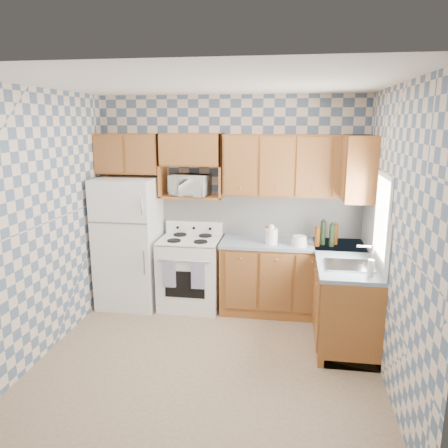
{
  "coord_description": "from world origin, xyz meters",
  "views": [
    {
      "loc": [
        0.78,
        -3.96,
        2.37
      ],
      "look_at": [
        0.05,
        0.75,
        1.25
      ],
      "focal_mm": 35.0,
      "sensor_mm": 36.0,
      "label": 1
    }
  ],
  "objects": [
    {
      "name": "backsplash_right",
      "position": [
        1.69,
        0.8,
        1.2
      ],
      "size": [
        0.02,
        1.6,
        0.56
      ],
      "primitive_type": "cube",
      "color": "white",
      "rests_on": "right_wall"
    },
    {
      "name": "countertop_back",
      "position": [
        0.82,
        1.3,
        0.9
      ],
      "size": [
        1.77,
        0.63,
        0.04
      ],
      "primitive_type": "cube",
      "color": "slate",
      "rests_on": "base_cabinets_back"
    },
    {
      "name": "back_wall",
      "position": [
        0.0,
        1.6,
        1.35
      ],
      "size": [
        3.4,
        0.02,
        2.7
      ],
      "primitive_type": "cube",
      "color": "slate",
      "rests_on": "ground"
    },
    {
      "name": "stove_body",
      "position": [
        -0.47,
        1.28,
        0.45
      ],
      "size": [
        0.76,
        0.65,
        0.9
      ],
      "primitive_type": "cube",
      "color": "white",
      "rests_on": "floor"
    },
    {
      "name": "knife_block",
      "position": [
        0.54,
        1.21,
        1.02
      ],
      "size": [
        0.11,
        0.11,
        0.21
      ],
      "primitive_type": "cube",
      "rotation": [
        0.0,
        0.0,
        0.26
      ],
      "color": "brown",
      "rests_on": "countertop_back"
    },
    {
      "name": "backguard",
      "position": [
        -0.47,
        1.55,
        1.0
      ],
      "size": [
        0.76,
        0.08,
        0.17
      ],
      "primitive_type": "cube",
      "color": "white",
      "rests_on": "cooktop"
    },
    {
      "name": "base_cabinets_back",
      "position": [
        0.82,
        1.3,
        0.44
      ],
      "size": [
        1.75,
        0.6,
        0.88
      ],
      "primitive_type": "cube",
      "color": "brown",
      "rests_on": "floor"
    },
    {
      "name": "dish_towel_right",
      "position": [
        -0.3,
        0.93,
        0.56
      ],
      "size": [
        0.16,
        0.02,
        0.35
      ],
      "primitive_type": "cube",
      "color": "navy",
      "rests_on": "stove_body"
    },
    {
      "name": "microwave",
      "position": [
        -0.49,
        1.43,
        1.58
      ],
      "size": [
        0.52,
        0.38,
        0.26
      ],
      "primitive_type": "imported",
      "rotation": [
        0.0,
        0.0,
        -0.13
      ],
      "color": "white",
      "rests_on": "microwave_shelf"
    },
    {
      "name": "sink",
      "position": [
        1.4,
        0.45,
        0.93
      ],
      "size": [
        0.48,
        0.4,
        0.03
      ],
      "primitive_type": "cube",
      "color": "#B7B7BC",
      "rests_on": "countertop_right"
    },
    {
      "name": "cooktop",
      "position": [
        -0.47,
        1.28,
        0.91
      ],
      "size": [
        0.76,
        0.65,
        0.02
      ],
      "primitive_type": "cube",
      "color": "silver",
      "rests_on": "stove_body"
    },
    {
      "name": "bottle_2",
      "position": [
        1.33,
        1.28,
        1.05
      ],
      "size": [
        0.06,
        0.06,
        0.25
      ],
      "primitive_type": "cylinder",
      "color": "#4C250A",
      "rests_on": "countertop_back"
    },
    {
      "name": "bottle_0",
      "position": [
        1.18,
        1.24,
        1.06
      ],
      "size": [
        0.06,
        0.06,
        0.29
      ],
      "primitive_type": "cylinder",
      "color": "black",
      "rests_on": "countertop_back"
    },
    {
      "name": "upper_cabinets_fridge",
      "position": [
        -1.29,
        1.44,
        1.97
      ],
      "size": [
        0.82,
        0.33,
        0.5
      ],
      "primitive_type": "cube",
      "color": "brown",
      "rests_on": "back_wall"
    },
    {
      "name": "window",
      "position": [
        1.69,
        0.45,
        1.45
      ],
      "size": [
        0.02,
        0.66,
        0.86
      ],
      "primitive_type": "cube",
      "color": "white",
      "rests_on": "right_wall"
    },
    {
      "name": "electric_kettle",
      "position": [
        0.57,
        1.18,
        1.02
      ],
      "size": [
        0.15,
        0.15,
        0.19
      ],
      "primitive_type": "cylinder",
      "color": "white",
      "rests_on": "countertop_back"
    },
    {
      "name": "right_wall",
      "position": [
        1.7,
        0.0,
        1.35
      ],
      "size": [
        0.02,
        3.2,
        2.7
      ],
      "primitive_type": "cube",
      "color": "slate",
      "rests_on": "ground"
    },
    {
      "name": "base_cabinets_right",
      "position": [
        1.4,
        0.8,
        0.44
      ],
      "size": [
        0.6,
        1.6,
        0.88
      ],
      "primitive_type": "cube",
      "color": "brown",
      "rests_on": "floor"
    },
    {
      "name": "upper_cabinets_back",
      "position": [
        0.82,
        1.44,
        1.85
      ],
      "size": [
        1.75,
        0.33,
        0.74
      ],
      "primitive_type": "cube",
      "color": "brown",
      "rests_on": "back_wall"
    },
    {
      "name": "dish_towel_left",
      "position": [
        -0.66,
        0.93,
        0.56
      ],
      "size": [
        0.16,
        0.02,
        0.35
      ],
      "primitive_type": "cube",
      "color": "navy",
      "rests_on": "stove_body"
    },
    {
      "name": "backsplash_back",
      "position": [
        0.4,
        1.59,
        1.2
      ],
      "size": [
        2.6,
        0.02,
        0.56
      ],
      "primitive_type": "cube",
      "color": "white",
      "rests_on": "back_wall"
    },
    {
      "name": "bottle_3",
      "position": [
        1.11,
        1.16,
        1.04
      ],
      "size": [
        0.06,
        0.06,
        0.23
      ],
      "primitive_type": "cylinder",
      "color": "#4C250A",
      "rests_on": "countertop_back"
    },
    {
      "name": "upper_cabinets_right",
      "position": [
        1.53,
        1.25,
        1.85
      ],
      "size": [
        0.33,
        0.7,
        0.74
      ],
      "primitive_type": "cube",
      "color": "brown",
      "rests_on": "right_wall"
    },
    {
      "name": "food_containers",
      "position": [
        0.9,
        1.14,
        0.98
      ],
      "size": [
        0.19,
        0.19,
        0.12
      ],
      "primitive_type": null,
      "color": "beige",
      "rests_on": "countertop_back"
    },
    {
      "name": "microwave_shelf",
      "position": [
        -0.47,
        1.44,
        1.44
      ],
      "size": [
        0.8,
        0.33,
        0.03
      ],
      "primitive_type": "cube",
      "color": "brown",
      "rests_on": "back_wall"
    },
    {
      "name": "bottle_1",
      "position": [
        1.28,
        1.18,
        1.05
      ],
      "size": [
        0.06,
        0.06,
        0.27
      ],
      "primitive_type": "cylinder",
      "color": "black",
      "rests_on": "countertop_back"
    },
    {
      "name": "floor",
      "position": [
        0.0,
        0.0,
        0.0
      ],
      "size": [
        3.4,
        3.4,
        0.0
      ],
      "primitive_type": "plane",
      "color": "#78614A",
      "rests_on": "ground"
    },
    {
      "name": "soap_bottle",
      "position": [
        1.56,
        0.16,
        1.01
      ],
      "size": [
        0.06,
        0.06,
        0.17
      ],
      "primitive_type": "cylinder",
      "color": "beige",
      "rests_on": "countertop_right"
    },
    {
      "name": "refrigerator",
      "position": [
        -1.27,
        1.25,
        0.84
      ],
      "size": [
        0.75,
        0.7,
        1.68
      ],
      "primitive_type": "cube",
      "color": "white",
      "rests_on": "floor"
    },
    {
      "name": "countertop_right",
      "position": [
        1.4,
        0.8,
        0.9
      ],
      "size": [
        0.63,
        1.6,
        0.04
      ],
      "primitive_type": "cube",
      "color": "slate",
      "rests_on": "base_cabinets_right"
    }
  ]
}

